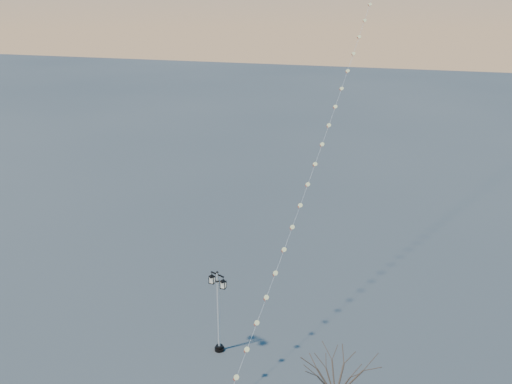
% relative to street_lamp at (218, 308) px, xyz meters
% --- Properties ---
extents(street_lamp, '(1.32, 0.82, 5.47)m').
position_rel_street_lamp_xyz_m(street_lamp, '(0.00, 0.00, 0.00)').
color(street_lamp, black).
rests_on(street_lamp, ground).
extents(bare_tree, '(2.68, 2.68, 4.44)m').
position_rel_street_lamp_xyz_m(bare_tree, '(7.87, -4.58, 0.06)').
color(bare_tree, '#4B382A').
rests_on(bare_tree, ground).
extents(kite_train, '(6.90, 44.94, 39.87)m').
position_rel_street_lamp_xyz_m(kite_train, '(5.30, 17.53, 16.80)').
color(kite_train, black).
rests_on(kite_train, ground).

